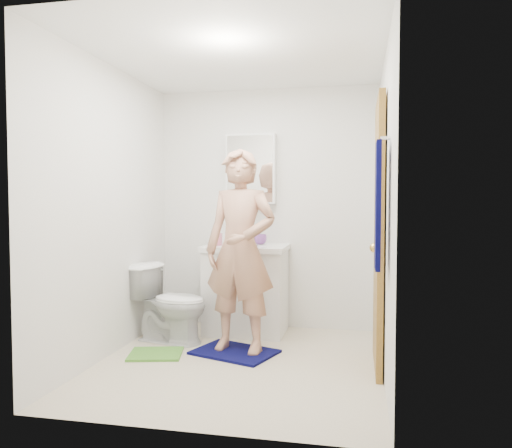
{
  "coord_description": "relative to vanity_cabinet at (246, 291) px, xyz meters",
  "views": [
    {
      "loc": [
        0.91,
        -3.77,
        1.28
      ],
      "look_at": [
        0.08,
        0.25,
        1.09
      ],
      "focal_mm": 35.0,
      "sensor_mm": 36.0,
      "label": 1
    }
  ],
  "objects": [
    {
      "name": "sink_basin",
      "position": [
        0.0,
        0.0,
        0.44
      ],
      "size": [
        0.4,
        0.4,
        0.03
      ],
      "primitive_type": "cylinder",
      "color": "white",
      "rests_on": "countertop"
    },
    {
      "name": "soap_dispenser",
      "position": [
        -0.27,
        -0.05,
        0.54
      ],
      "size": [
        0.08,
        0.08,
        0.17
      ],
      "primitive_type": "imported",
      "rotation": [
        0.0,
        0.0,
        0.01
      ],
      "color": "#CC5F79",
      "rests_on": "countertop"
    },
    {
      "name": "towel_hook",
      "position": [
        1.22,
        -1.48,
        1.27
      ],
      "size": [
        0.06,
        0.02,
        0.02
      ],
      "primitive_type": "cylinder",
      "rotation": [
        0.0,
        1.57,
        0.0
      ],
      "color": "silver",
      "rests_on": "wall_right"
    },
    {
      "name": "ceiling",
      "position": [
        0.15,
        -0.91,
        2.01
      ],
      "size": [
        2.2,
        2.4,
        0.02
      ],
      "primitive_type": "cube",
      "color": "white",
      "rests_on": "ground"
    },
    {
      "name": "medicine_cabinet",
      "position": [
        0.0,
        0.22,
        1.2
      ],
      "size": [
        0.5,
        0.12,
        0.7
      ],
      "primitive_type": "cube",
      "color": "white",
      "rests_on": "wall_back"
    },
    {
      "name": "green_rug",
      "position": [
        -0.58,
        -0.86,
        -0.39
      ],
      "size": [
        0.5,
        0.45,
        0.02
      ],
      "primitive_type": "cube",
      "rotation": [
        0.0,
        0.0,
        0.23
      ],
      "color": "#529632",
      "rests_on": "floor"
    },
    {
      "name": "wall_front",
      "position": [
        0.15,
        -2.12,
        0.8
      ],
      "size": [
        2.2,
        0.02,
        2.4
      ],
      "primitive_type": "cube",
      "color": "silver",
      "rests_on": "ground"
    },
    {
      "name": "wall_back",
      "position": [
        0.15,
        0.3,
        0.8
      ],
      "size": [
        2.2,
        0.02,
        2.4
      ],
      "primitive_type": "cube",
      "color": "silver",
      "rests_on": "ground"
    },
    {
      "name": "door",
      "position": [
        1.22,
        -0.76,
        0.62
      ],
      "size": [
        0.05,
        0.8,
        2.05
      ],
      "primitive_type": "cube",
      "color": "olive",
      "rests_on": "ground"
    },
    {
      "name": "wall_right",
      "position": [
        1.26,
        -0.91,
        0.8
      ],
      "size": [
        0.02,
        2.4,
        2.4
      ],
      "primitive_type": "cube",
      "color": "silver",
      "rests_on": "ground"
    },
    {
      "name": "vanity_cabinet",
      "position": [
        0.0,
        0.0,
        0.0
      ],
      "size": [
        0.75,
        0.55,
        0.8
      ],
      "primitive_type": "cube",
      "color": "white",
      "rests_on": "floor"
    },
    {
      "name": "bath_mat",
      "position": [
        0.05,
        -0.68,
        -0.39
      ],
      "size": [
        0.77,
        0.66,
        0.02
      ],
      "primitive_type": "cube",
      "rotation": [
        0.0,
        0.0,
        -0.34
      ],
      "color": "#06073D",
      "rests_on": "floor"
    },
    {
      "name": "toilet",
      "position": [
        -0.6,
        -0.45,
        -0.05
      ],
      "size": [
        0.76,
        0.53,
        0.7
      ],
      "primitive_type": "imported",
      "rotation": [
        0.0,
        0.0,
        1.36
      ],
      "color": "white",
      "rests_on": "floor"
    },
    {
      "name": "door_knob",
      "position": [
        1.18,
        -1.08,
        0.55
      ],
      "size": [
        0.07,
        0.07,
        0.07
      ],
      "primitive_type": "sphere",
      "color": "gold",
      "rests_on": "door"
    },
    {
      "name": "countertop",
      "position": [
        0.0,
        0.0,
        0.43
      ],
      "size": [
        0.79,
        0.59,
        0.05
      ],
      "primitive_type": "cube",
      "color": "white",
      "rests_on": "vanity_cabinet"
    },
    {
      "name": "towel",
      "position": [
        1.18,
        -1.48,
        0.85
      ],
      "size": [
        0.03,
        0.24,
        0.8
      ],
      "primitive_type": "cube",
      "color": "#06073D",
      "rests_on": "wall_right"
    },
    {
      "name": "mirror_panel",
      "position": [
        0.0,
        0.16,
        1.2
      ],
      "size": [
        0.46,
        0.01,
        0.66
      ],
      "primitive_type": "cube",
      "color": "white",
      "rests_on": "wall_back"
    },
    {
      "name": "man",
      "position": [
        0.1,
        -0.65,
        0.47
      ],
      "size": [
        0.68,
        0.5,
        1.69
      ],
      "primitive_type": "imported",
      "rotation": [
        0.0,
        0.0,
        -0.16
      ],
      "color": "tan",
      "rests_on": "bath_mat"
    },
    {
      "name": "toothbrush_cup",
      "position": [
        0.11,
        0.12,
        0.5
      ],
      "size": [
        0.13,
        0.13,
        0.1
      ],
      "primitive_type": "imported",
      "rotation": [
        0.0,
        0.0,
        -0.0
      ],
      "color": "#814497",
      "rests_on": "countertop"
    },
    {
      "name": "wall_left",
      "position": [
        -0.96,
        -0.91,
        0.8
      ],
      "size": [
        0.02,
        2.4,
        2.4
      ],
      "primitive_type": "cube",
      "color": "silver",
      "rests_on": "ground"
    },
    {
      "name": "floor",
      "position": [
        0.15,
        -0.91,
        -0.41
      ],
      "size": [
        2.2,
        2.4,
        0.02
      ],
      "primitive_type": "cube",
      "color": "beige",
      "rests_on": "ground"
    },
    {
      "name": "faucet",
      "position": [
        0.0,
        0.18,
        0.51
      ],
      "size": [
        0.03,
        0.03,
        0.12
      ],
      "primitive_type": "cylinder",
      "color": "silver",
      "rests_on": "countertop"
    }
  ]
}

